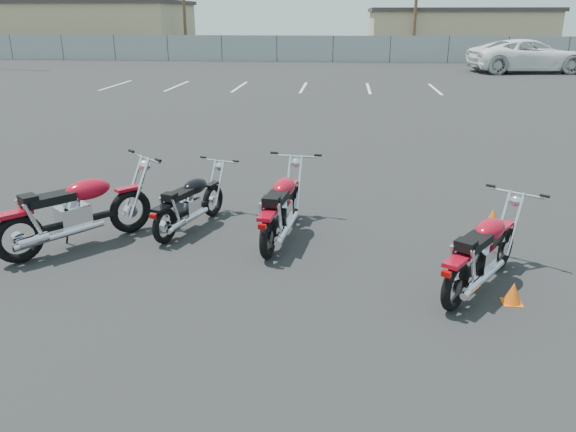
# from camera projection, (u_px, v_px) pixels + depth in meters

# --- Properties ---
(ground) EXTENTS (120.00, 120.00, 0.00)m
(ground) POSITION_uv_depth(u_px,v_px,m) (268.00, 279.00, 7.19)
(ground) COLOR black
(ground) RESTS_ON ground
(motorcycle_front_red) EXTENTS (1.94, 2.12, 1.19)m
(motorcycle_front_red) POSITION_uv_depth(u_px,v_px,m) (76.00, 211.00, 8.02)
(motorcycle_front_red) COLOR black
(motorcycle_front_red) RESTS_ON ground
(motorcycle_second_black) EXTENTS (1.02, 1.89, 0.94)m
(motorcycle_second_black) POSITION_uv_depth(u_px,v_px,m) (190.00, 203.00, 8.73)
(motorcycle_second_black) COLOR black
(motorcycle_second_black) RESTS_ON ground
(motorcycle_third_red) EXTENTS (0.85, 2.20, 1.08)m
(motorcycle_third_red) POSITION_uv_depth(u_px,v_px,m) (281.00, 208.00, 8.33)
(motorcycle_third_red) COLOR black
(motorcycle_third_red) RESTS_ON ground
(motorcycle_rear_red) EXTENTS (1.54, 1.95, 1.04)m
(motorcycle_rear_red) POSITION_uv_depth(u_px,v_px,m) (483.00, 253.00, 6.80)
(motorcycle_rear_red) COLOR black
(motorcycle_rear_red) RESTS_ON ground
(training_cone_near) EXTENTS (0.26, 0.26, 0.31)m
(training_cone_near) POSITION_uv_depth(u_px,v_px,m) (493.00, 218.00, 8.88)
(training_cone_near) COLOR #F55F0C
(training_cone_near) RESTS_ON ground
(training_cone_far) EXTENTS (0.22, 0.22, 0.26)m
(training_cone_far) POSITION_uv_depth(u_px,v_px,m) (513.00, 293.00, 6.54)
(training_cone_far) COLOR #F55F0C
(training_cone_far) RESTS_ON ground
(chainlink_fence) EXTENTS (80.06, 0.06, 1.80)m
(chainlink_fence) POSITION_uv_depth(u_px,v_px,m) (333.00, 49.00, 39.65)
(chainlink_fence) COLOR gray
(chainlink_fence) RESTS_ON ground
(tan_building_west) EXTENTS (18.40, 10.40, 4.30)m
(tan_building_west) POSITION_uv_depth(u_px,v_px,m) (77.00, 27.00, 47.82)
(tan_building_west) COLOR tan
(tan_building_west) RESTS_ON ground
(tan_building_east) EXTENTS (14.40, 9.40, 3.70)m
(tan_building_east) POSITION_uv_depth(u_px,v_px,m) (456.00, 31.00, 46.83)
(tan_building_east) COLOR tan
(tan_building_east) RESTS_ON ground
(parking_line_stripes) EXTENTS (15.12, 4.00, 0.01)m
(parking_line_stripes) POSITION_uv_depth(u_px,v_px,m) (271.00, 87.00, 26.14)
(parking_line_stripes) COLOR silver
(parking_line_stripes) RESTS_ON ground
(white_van) EXTENTS (4.29, 8.12, 2.94)m
(white_van) POSITION_uv_depth(u_px,v_px,m) (530.00, 46.00, 32.35)
(white_van) COLOR white
(white_van) RESTS_ON ground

